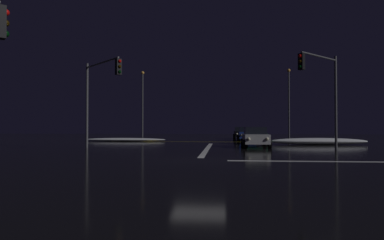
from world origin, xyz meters
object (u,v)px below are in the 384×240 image
(sedan_blue, at_px, (247,134))
(streetlamp_left_far, at_px, (143,100))
(sedan_black, at_px, (241,133))
(streetlamp_right_far, at_px, (289,99))
(sedan_silver, at_px, (255,137))
(traffic_signal_ne, at_px, (322,83))
(traffic_signal_nw, at_px, (99,86))
(sedan_green, at_px, (255,135))

(sedan_blue, bearing_deg, streetlamp_left_far, 150.77)
(sedan_black, bearing_deg, streetlamp_right_far, 12.20)
(sedan_silver, distance_m, sedan_blue, 11.93)
(sedan_silver, bearing_deg, traffic_signal_ne, -34.02)
(traffic_signal_nw, bearing_deg, sedan_black, 62.25)
(traffic_signal_ne, distance_m, streetlamp_left_far, 28.68)
(traffic_signal_ne, xyz_separation_m, streetlamp_left_far, (-17.81, 22.47, 0.74))
(traffic_signal_nw, bearing_deg, streetlamp_right_far, 52.23)
(sedan_silver, relative_size, streetlamp_right_far, 0.46)
(sedan_green, height_order, traffic_signal_ne, traffic_signal_ne)
(sedan_silver, distance_m, traffic_signal_nw, 12.31)
(sedan_black, xyz_separation_m, traffic_signal_nw, (-11.22, -21.32, 3.68))
(traffic_signal_ne, xyz_separation_m, traffic_signal_nw, (-15.61, -0.22, -0.11))
(sedan_black, relative_size, traffic_signal_ne, 0.65)
(sedan_silver, xyz_separation_m, traffic_signal_nw, (-11.33, -3.12, 3.68))
(sedan_green, distance_m, traffic_signal_nw, 14.98)
(sedan_blue, bearing_deg, streetlamp_right_far, 51.42)
(streetlamp_right_far, bearing_deg, sedan_black, -167.80)
(streetlamp_left_far, height_order, streetlamp_right_far, streetlamp_right_far)
(sedan_blue, xyz_separation_m, streetlamp_right_far, (6.11, 7.65, 4.55))
(sedan_blue, height_order, traffic_signal_ne, traffic_signal_ne)
(sedan_blue, bearing_deg, traffic_signal_ne, -74.42)
(traffic_signal_ne, bearing_deg, streetlamp_left_far, 128.39)
(sedan_silver, xyz_separation_m, streetlamp_left_far, (-13.52, 19.58, 4.53))
(sedan_green, relative_size, streetlamp_right_far, 0.46)
(traffic_signal_nw, bearing_deg, sedan_silver, 15.39)
(sedan_silver, bearing_deg, sedan_green, 85.09)
(traffic_signal_nw, distance_m, streetlamp_right_far, 28.73)
(streetlamp_right_far, bearing_deg, sedan_blue, -128.58)
(sedan_black, height_order, streetlamp_left_far, streetlamp_left_far)
(streetlamp_left_far, bearing_deg, traffic_signal_nw, -84.47)
(sedan_black, bearing_deg, traffic_signal_ne, -78.23)
(sedan_blue, distance_m, streetlamp_right_far, 10.80)
(traffic_signal_ne, bearing_deg, traffic_signal_nw, -179.18)
(sedan_black, distance_m, traffic_signal_nw, 24.37)
(traffic_signal_ne, bearing_deg, sedan_green, 114.86)
(sedan_blue, distance_m, traffic_signal_nw, 19.28)
(sedan_green, relative_size, traffic_signal_ne, 0.65)
(sedan_silver, bearing_deg, traffic_signal_nw, -164.61)
(traffic_signal_ne, bearing_deg, sedan_blue, 105.58)
(traffic_signal_ne, height_order, traffic_signal_nw, traffic_signal_ne)
(sedan_silver, bearing_deg, sedan_blue, 89.26)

